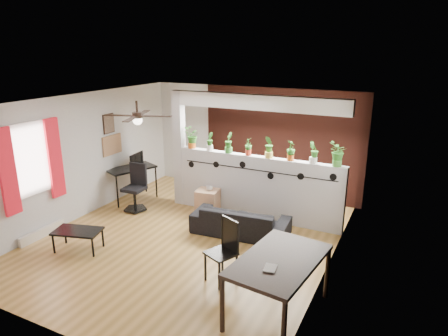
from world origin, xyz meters
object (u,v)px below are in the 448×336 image
potted_plant_0 (192,137)px  coffee_table (78,232)px  potted_plant_3 (248,146)px  office_chair (136,190)px  potted_plant_7 (338,154)px  potted_plant_5 (291,150)px  computer_desk (131,171)px  potted_plant_4 (269,146)px  folding_chair (226,245)px  dining_table (279,265)px  ceiling_fan (137,117)px  potted_plant_6 (314,152)px  potted_plant_2 (229,142)px  cube_shelf (208,202)px  potted_plant_1 (210,141)px  sofa (241,221)px  cup (210,188)px

potted_plant_0 → coffee_table: 3.12m
coffee_table → potted_plant_3: bearing=52.6°
office_chair → coffee_table: office_chair is taller
coffee_table → potted_plant_7: bearing=35.2°
potted_plant_5 → computer_desk: bearing=-174.8°
potted_plant_0 → potted_plant_4: bearing=0.0°
potted_plant_3 → potted_plant_5: (0.90, 0.00, 0.02)m
folding_chair → potted_plant_4: bearing=95.2°
dining_table → ceiling_fan: bearing=160.6°
potted_plant_0 → potted_plant_6: potted_plant_0 is taller
potted_plant_5 → potted_plant_4: bearing=180.0°
potted_plant_2 → computer_desk: size_ratio=0.36×
potted_plant_6 → coffee_table: 4.59m
potted_plant_7 → cube_shelf: bearing=-172.5°
potted_plant_1 → office_chair: bearing=-150.5°
potted_plant_1 → coffee_table: potted_plant_1 is taller
potted_plant_5 → potted_plant_1: bearing=180.0°
potted_plant_0 → sofa: potted_plant_0 is taller
potted_plant_0 → cup: potted_plant_0 is taller
dining_table → coffee_table: bearing=178.2°
dining_table → sofa: bearing=125.9°
potted_plant_4 → dining_table: bearing=-66.9°
computer_desk → potted_plant_4: bearing=5.9°
potted_plant_7 → computer_desk: bearing=-175.8°
cup → coffee_table: size_ratio=0.14×
potted_plant_2 → office_chair: bearing=-156.7°
potted_plant_6 → potted_plant_7: size_ratio=0.91×
potted_plant_4 → office_chair: 3.12m
computer_desk → dining_table: 5.16m
potted_plant_1 → potted_plant_2: bearing=-0.0°
cup → office_chair: office_chair is taller
dining_table → cube_shelf: bearing=134.2°
office_chair → coffee_table: bearing=-83.2°
potted_plant_0 → potted_plant_1: bearing=0.0°
potted_plant_5 → potted_plant_7: potted_plant_7 is taller
potted_plant_0 → dining_table: (3.03, -2.87, -0.85)m
potted_plant_1 → cube_shelf: bearing=-71.1°
potted_plant_0 → potted_plant_1: 0.45m
potted_plant_1 → coffee_table: bearing=-113.6°
potted_plant_6 → dining_table: size_ratio=0.26×
potted_plant_0 → computer_desk: (-1.47, -0.34, -0.88)m
coffee_table → potted_plant_5: bearing=42.5°
ceiling_fan → potted_plant_7: (3.18, 1.80, -0.72)m
potted_plant_2 → potted_plant_7: size_ratio=0.94×
ceiling_fan → cup: bearing=66.4°
potted_plant_0 → potted_plant_7: (3.16, -0.00, 0.00)m
dining_table → potted_plant_4: bearing=113.1°
potted_plant_7 → potted_plant_0: bearing=180.0°
potted_plant_6 → potted_plant_4: bearing=180.0°
sofa → cube_shelf: size_ratio=3.18×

